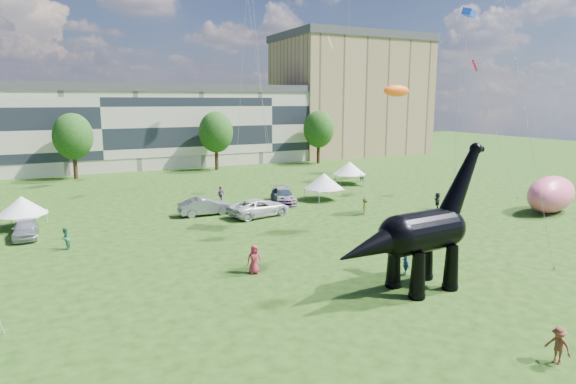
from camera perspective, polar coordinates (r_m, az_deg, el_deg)
name	(u,v)px	position (r m, az deg, el deg)	size (l,w,h in m)	color
ground	(388,314)	(25.39, 11.73, -13.95)	(220.00, 220.00, 0.00)	#16330C
terrace_row	(99,130)	(80.46, -21.54, 6.81)	(78.00, 11.00, 12.00)	beige
apartment_block	(350,98)	(99.30, 7.37, 10.97)	(28.00, 18.00, 22.00)	tan
tree_mid_left	(73,133)	(71.25, -24.17, 6.44)	(5.20, 5.20, 9.44)	#382314
tree_mid_right	(216,129)	(74.64, -8.55, 7.41)	(5.20, 5.20, 9.44)	#382314
tree_far_right	(319,126)	(81.86, 3.66, 7.80)	(5.20, 5.20, 9.44)	#382314
dinosaur_sculpture	(418,235)	(27.72, 15.16, -4.94)	(10.36, 3.01, 8.46)	black
car_silver	(25,229)	(42.65, -28.69, -3.84)	(1.74, 4.33, 1.48)	silver
car_grey	(205,206)	(45.56, -9.78, -1.69)	(1.72, 4.93, 1.62)	gray
car_white	(260,207)	(44.52, -3.39, -1.84)	(2.68, 5.82, 1.62)	silver
car_dark	(283,196)	(50.23, -0.57, -0.45)	(2.07, 5.09, 1.48)	#595960
gazebo_near	(324,181)	(51.72, 4.27, 1.28)	(4.27, 4.27, 2.87)	silver
gazebo_far	(349,168)	(62.13, 7.28, 2.83)	(5.28, 5.28, 2.88)	white
gazebo_left	(22,206)	(45.85, -29.01, -1.42)	(4.75, 4.75, 2.71)	silver
inflatable_pink	(551,194)	(52.19, 28.72, -0.24)	(6.99, 3.49, 3.49)	#FF638C
visitors	(258,227)	(37.69, -3.57, -4.12)	(50.84, 41.40, 1.86)	#4D2D67
kites	(424,24)	(57.43, 15.86, 18.60)	(59.89, 45.48, 30.89)	red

